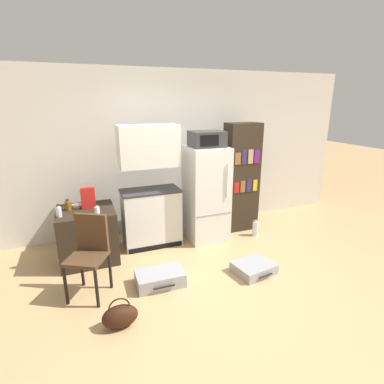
{
  "coord_description": "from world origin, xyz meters",
  "views": [
    {
      "loc": [
        -1.51,
        -2.92,
        2.19
      ],
      "look_at": [
        -0.05,
        0.85,
        0.96
      ],
      "focal_mm": 28.0,
      "sensor_mm": 36.0,
      "label": 1
    }
  ],
  "objects_px": {
    "bottle_amber_beer": "(68,205)",
    "chair": "(90,248)",
    "bottle_ketchup_red": "(85,198)",
    "bowl": "(77,206)",
    "bottle_milk_white": "(97,211)",
    "handbag": "(120,316)",
    "bottle_clear_short": "(59,212)",
    "side_table": "(88,235)",
    "refrigerator": "(206,194)",
    "cereal_box": "(88,198)",
    "microwave": "(207,139)",
    "suitcase_small_flat": "(254,268)",
    "bookshelf": "(241,178)",
    "water_bottle_front": "(255,228)",
    "kitchen_hutch": "(150,193)",
    "suitcase_large_flat": "(160,278)"
  },
  "relations": [
    {
      "from": "bottle_amber_beer",
      "to": "chair",
      "type": "xyz_separation_m",
      "value": [
        0.21,
        -0.92,
        -0.24
      ]
    },
    {
      "from": "bottle_ketchup_red",
      "to": "bowl",
      "type": "bearing_deg",
      "value": -131.6
    },
    {
      "from": "bottle_milk_white",
      "to": "handbag",
      "type": "bearing_deg",
      "value": -86.8
    },
    {
      "from": "bottle_amber_beer",
      "to": "bottle_clear_short",
      "type": "relative_size",
      "value": 0.91
    },
    {
      "from": "side_table",
      "to": "bottle_ketchup_red",
      "type": "xyz_separation_m",
      "value": [
        0.01,
        0.29,
        0.45
      ]
    },
    {
      "from": "refrigerator",
      "to": "cereal_box",
      "type": "distance_m",
      "value": 1.8
    },
    {
      "from": "bottle_milk_white",
      "to": "microwave",
      "type": "bearing_deg",
      "value": 12.16
    },
    {
      "from": "bottle_amber_beer",
      "to": "suitcase_small_flat",
      "type": "distance_m",
      "value": 2.66
    },
    {
      "from": "suitcase_small_flat",
      "to": "handbag",
      "type": "height_order",
      "value": "handbag"
    },
    {
      "from": "side_table",
      "to": "refrigerator",
      "type": "height_order",
      "value": "refrigerator"
    },
    {
      "from": "microwave",
      "to": "bottle_amber_beer",
      "type": "bearing_deg",
      "value": 179.19
    },
    {
      "from": "cereal_box",
      "to": "chair",
      "type": "relative_size",
      "value": 0.31
    },
    {
      "from": "side_table",
      "to": "cereal_box",
      "type": "distance_m",
      "value": 0.53
    },
    {
      "from": "refrigerator",
      "to": "chair",
      "type": "height_order",
      "value": "refrigerator"
    },
    {
      "from": "chair",
      "to": "handbag",
      "type": "xyz_separation_m",
      "value": [
        0.21,
        -0.72,
        -0.45
      ]
    },
    {
      "from": "bottle_amber_beer",
      "to": "bottle_ketchup_red",
      "type": "distance_m",
      "value": 0.31
    },
    {
      "from": "bookshelf",
      "to": "bowl",
      "type": "bearing_deg",
      "value": -179.25
    },
    {
      "from": "bottle_ketchup_red",
      "to": "water_bottle_front",
      "type": "relative_size",
      "value": 0.58
    },
    {
      "from": "kitchen_hutch",
      "to": "water_bottle_front",
      "type": "bearing_deg",
      "value": -11.03
    },
    {
      "from": "refrigerator",
      "to": "handbag",
      "type": "height_order",
      "value": "refrigerator"
    },
    {
      "from": "bookshelf",
      "to": "chair",
      "type": "distance_m",
      "value": 2.79
    },
    {
      "from": "microwave",
      "to": "bottle_milk_white",
      "type": "height_order",
      "value": "microwave"
    },
    {
      "from": "bookshelf",
      "to": "bottle_ketchup_red",
      "type": "xyz_separation_m",
      "value": [
        -2.55,
        0.1,
        -0.1
      ]
    },
    {
      "from": "refrigerator",
      "to": "microwave",
      "type": "relative_size",
      "value": 3.01
    },
    {
      "from": "kitchen_hutch",
      "to": "bottle_amber_beer",
      "type": "height_order",
      "value": "kitchen_hutch"
    },
    {
      "from": "kitchen_hutch",
      "to": "bowl",
      "type": "distance_m",
      "value": 1.07
    },
    {
      "from": "refrigerator",
      "to": "suitcase_small_flat",
      "type": "xyz_separation_m",
      "value": [
        0.16,
        -1.23,
        -0.69
      ]
    },
    {
      "from": "suitcase_large_flat",
      "to": "suitcase_small_flat",
      "type": "relative_size",
      "value": 1.05
    },
    {
      "from": "bottle_amber_beer",
      "to": "cereal_box",
      "type": "bearing_deg",
      "value": -4.91
    },
    {
      "from": "bookshelf",
      "to": "bottle_clear_short",
      "type": "xyz_separation_m",
      "value": [
        -2.89,
        -0.35,
        -0.11
      ]
    },
    {
      "from": "bottle_clear_short",
      "to": "bottle_milk_white",
      "type": "distance_m",
      "value": 0.49
    },
    {
      "from": "kitchen_hutch",
      "to": "suitcase_large_flat",
      "type": "xyz_separation_m",
      "value": [
        -0.18,
        -1.13,
        -0.77
      ]
    },
    {
      "from": "water_bottle_front",
      "to": "handbag",
      "type": "bearing_deg",
      "value": -150.92
    },
    {
      "from": "bottle_milk_white",
      "to": "bookshelf",
      "type": "bearing_deg",
      "value": 11.97
    },
    {
      "from": "bottle_ketchup_red",
      "to": "water_bottle_front",
      "type": "xyz_separation_m",
      "value": [
        2.64,
        -0.49,
        -0.69
      ]
    },
    {
      "from": "microwave",
      "to": "water_bottle_front",
      "type": "height_order",
      "value": "microwave"
    },
    {
      "from": "bottle_ketchup_red",
      "to": "bottle_clear_short",
      "type": "bearing_deg",
      "value": -126.5
    },
    {
      "from": "cereal_box",
      "to": "handbag",
      "type": "distance_m",
      "value": 1.8
    },
    {
      "from": "bottle_clear_short",
      "to": "handbag",
      "type": "xyz_separation_m",
      "value": [
        0.53,
        -1.4,
        -0.7
      ]
    },
    {
      "from": "bottle_clear_short",
      "to": "microwave",
      "type": "bearing_deg",
      "value": 5.47
    },
    {
      "from": "bottle_ketchup_red",
      "to": "chair",
      "type": "relative_size",
      "value": 0.2
    },
    {
      "from": "microwave",
      "to": "bowl",
      "type": "bearing_deg",
      "value": 176.74
    },
    {
      "from": "kitchen_hutch",
      "to": "suitcase_small_flat",
      "type": "height_order",
      "value": "kitchen_hutch"
    },
    {
      "from": "refrigerator",
      "to": "bottle_ketchup_red",
      "type": "distance_m",
      "value": 1.85
    },
    {
      "from": "kitchen_hutch",
      "to": "handbag",
      "type": "distance_m",
      "value": 1.99
    },
    {
      "from": "bottle_clear_short",
      "to": "bottle_ketchup_red",
      "type": "bearing_deg",
      "value": 53.5
    },
    {
      "from": "suitcase_large_flat",
      "to": "bottle_milk_white",
      "type": "bearing_deg",
      "value": 134.34
    },
    {
      "from": "side_table",
      "to": "suitcase_large_flat",
      "type": "distance_m",
      "value": 1.29
    },
    {
      "from": "bookshelf",
      "to": "bottle_milk_white",
      "type": "relative_size",
      "value": 11.02
    },
    {
      "from": "refrigerator",
      "to": "bookshelf",
      "type": "distance_m",
      "value": 0.75
    }
  ]
}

